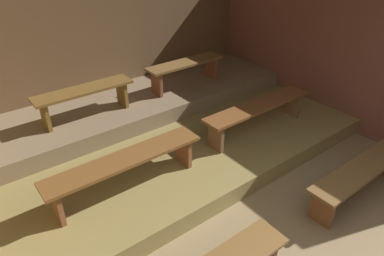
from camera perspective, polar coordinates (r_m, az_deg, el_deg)
The scene contains 10 objects.
ground at distance 4.74m, azimuth 0.57°, elevation -6.78°, with size 5.87×5.17×0.08m, color #89724E.
wall_back at distance 5.91m, azimuth -13.10°, elevation 13.30°, with size 5.87×0.06×2.31m, color brown.
wall_right at distance 5.97m, azimuth 20.90°, elevation 12.26°, with size 0.06×5.17×2.31m, color brown.
platform_lower at distance 5.09m, azimuth -4.07°, elevation -1.71°, with size 5.07×3.03×0.24m, color olive.
platform_middle at distance 5.61m, azimuth -8.95°, elevation 4.00°, with size 5.07×1.36×0.24m, color #826D52.
bench_floor_right at distance 4.50m, azimuth 25.82°, elevation -6.81°, with size 1.63×0.33×0.42m.
bench_lower_left at distance 3.87m, azimuth -10.81°, elevation -5.83°, with size 1.80×0.33×0.42m.
bench_lower_right at distance 4.97m, azimuth 10.79°, elevation 2.94°, with size 1.80×0.33×0.42m.
bench_middle_left at distance 5.00m, azimuth -17.19°, elevation 5.14°, with size 1.36×0.33×0.42m.
bench_middle_right at distance 5.75m, azimuth -1.08°, elevation 9.85°, with size 1.36×0.33×0.42m.
Camera 1 is at (-2.34, -0.77, 2.84)m, focal length 32.59 mm.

